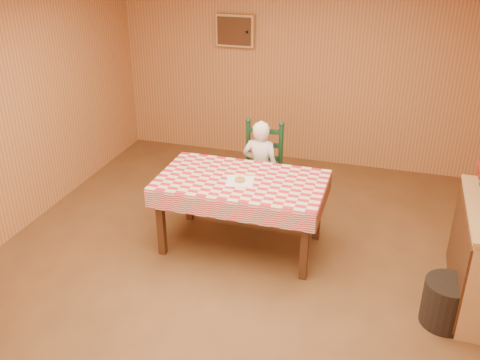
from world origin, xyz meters
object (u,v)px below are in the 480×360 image
at_px(dining_table, 241,187).
at_px(seated_child, 260,169).
at_px(ladder_chair, 261,171).
at_px(storage_bin, 447,303).

bearing_deg(dining_table, seated_child, 90.00).
relative_size(ladder_chair, storage_bin, 2.68).
height_order(dining_table, ladder_chair, ladder_chair).
bearing_deg(storage_bin, ladder_chair, 144.19).
bearing_deg(dining_table, storage_bin, -17.88).
xyz_separation_m(ladder_chair, storage_bin, (1.97, -1.42, -0.30)).
bearing_deg(seated_child, ladder_chair, -90.00).
distance_m(dining_table, ladder_chair, 0.81).
bearing_deg(storage_bin, dining_table, 162.12).
distance_m(dining_table, seated_child, 0.74).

